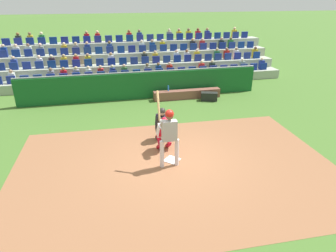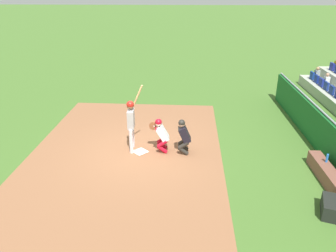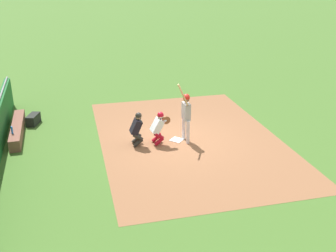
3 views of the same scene
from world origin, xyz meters
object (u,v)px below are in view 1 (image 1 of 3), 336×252
at_px(batter_at_plate, 169,132).
at_px(water_bottle_on_bench, 168,88).
at_px(home_plate_umpire, 162,122).
at_px(home_plate_marker, 172,160).
at_px(dugout_bench, 187,94).
at_px(equipment_duffel_bag, 209,96).
at_px(catcher_crouching, 164,131).

relative_size(batter_at_plate, water_bottle_on_bench, 8.46).
bearing_deg(batter_at_plate, home_plate_umpire, -94.91).
xyz_separation_m(home_plate_marker, dugout_bench, (-2.20, -5.89, 0.20)).
relative_size(home_plate_umpire, dugout_bench, 0.37).
distance_m(water_bottle_on_bench, equipment_duffel_bag, 2.09).
bearing_deg(water_bottle_on_bench, home_plate_umpire, 74.32).
distance_m(batter_at_plate, dugout_bench, 6.69).
distance_m(batter_at_plate, water_bottle_on_bench, 6.45).
height_order(home_plate_umpire, water_bottle_on_bench, home_plate_umpire).
height_order(home_plate_marker, home_plate_umpire, home_plate_umpire).
height_order(batter_at_plate, dugout_bench, batter_at_plate).
height_order(home_plate_marker, catcher_crouching, catcher_crouching).
bearing_deg(dugout_bench, water_bottle_on_bench, -5.02).
bearing_deg(batter_at_plate, home_plate_marker, -119.45).
bearing_deg(batter_at_plate, dugout_bench, -110.92).
bearing_deg(catcher_crouching, water_bottle_on_bench, -104.39).
xyz_separation_m(dugout_bench, water_bottle_on_bench, (0.96, -0.08, 0.36)).
bearing_deg(batter_at_plate, water_bottle_on_bench, -102.62).
distance_m(catcher_crouching, water_bottle_on_bench, 5.41).
bearing_deg(equipment_duffel_bag, dugout_bench, -10.61).
relative_size(dugout_bench, equipment_duffel_bag, 4.28).
distance_m(home_plate_umpire, dugout_bench, 4.91).
distance_m(home_plate_umpire, equipment_duffel_bag, 4.99).
bearing_deg(home_plate_marker, home_plate_umpire, -89.55).
xyz_separation_m(catcher_crouching, equipment_duffel_bag, (-3.29, -4.59, -0.50)).
distance_m(catcher_crouching, dugout_bench, 5.67).
height_order(home_plate_umpire, equipment_duffel_bag, home_plate_umpire).
distance_m(dugout_bench, equipment_duffel_bag, 1.14).
bearing_deg(water_bottle_on_bench, catcher_crouching, 75.61).
distance_m(home_plate_marker, batter_at_plate, 1.21).
height_order(batter_at_plate, home_plate_umpire, batter_at_plate).
bearing_deg(equipment_duffel_bag, home_plate_marker, 78.16).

